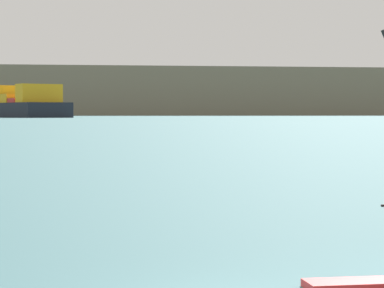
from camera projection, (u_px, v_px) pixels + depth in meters
The scene contains 2 objects.
cargo_ship at pixel (0, 105), 537.26m from camera, with size 84.35×149.43×28.74m.
distant_headland at pixel (226, 95), 1051.61m from camera, with size 852.82×374.04×49.13m, color #756B56.
Camera 1 is at (-2.97, -11.19, 2.67)m, focal length 81.27 mm.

